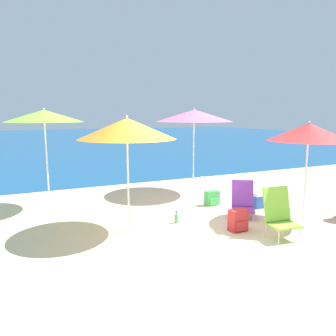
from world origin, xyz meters
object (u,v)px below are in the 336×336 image
object	(u,v)px
beach_umbrella_lime	(44,116)
beach_chair_purple	(243,201)
beach_umbrella_orange	(127,129)
beach_umbrella_red	(309,132)
backpack_green	(212,198)
beach_chair_lime	(279,213)
seagull	(199,179)
water_bottle	(176,218)
backpack_red	(238,220)
beach_umbrella_pink	(194,116)
cooler_box	(260,199)

from	to	relation	value
beach_umbrella_lime	beach_chair_purple	world-z (taller)	beach_umbrella_lime
beach_umbrella_orange	beach_umbrella_lime	world-z (taller)	beach_umbrella_lime
beach_umbrella_red	backpack_green	distance (m)	2.67
beach_chair_lime	seagull	size ratio (longest dim) A/B	3.34
beach_umbrella_lime	water_bottle	world-z (taller)	beach_umbrella_lime
beach_chair_purple	backpack_red	world-z (taller)	beach_chair_purple
beach_chair_purple	beach_umbrella_red	bearing A→B (deg)	-9.40
beach_umbrella_lime	seagull	xyz separation A→B (m)	(4.59, 1.00, -2.00)
beach_umbrella_red	beach_umbrella_pink	bearing A→B (deg)	104.90
beach_umbrella_lime	water_bottle	distance (m)	3.69
beach_umbrella_lime	beach_chair_lime	size ratio (longest dim) A/B	2.58
beach_umbrella_lime	beach_chair_lime	xyz separation A→B (m)	(3.55, -3.58, -1.69)
beach_chair_lime	water_bottle	xyz separation A→B (m)	(-1.31, 1.47, -0.36)
backpack_red	beach_umbrella_pink	bearing A→B (deg)	76.46
cooler_box	seagull	distance (m)	2.91
beach_chair_purple	cooler_box	world-z (taller)	beach_chair_purple
beach_umbrella_pink	beach_chair_purple	world-z (taller)	beach_umbrella_pink
beach_umbrella_red	backpack_red	size ratio (longest dim) A/B	4.92
cooler_box	backpack_green	bearing A→B (deg)	146.94
beach_umbrella_lime	beach_umbrella_red	xyz separation A→B (m)	(4.64, -3.12, -0.31)
seagull	beach_chair_lime	bearing A→B (deg)	-102.89
seagull	backpack_red	bearing A→B (deg)	-110.60
beach_umbrella_pink	beach_umbrella_lime	bearing A→B (deg)	179.98
water_bottle	backpack_green	bearing A→B (deg)	30.79
beach_umbrella_orange	backpack_green	xyz separation A→B (m)	(2.40, 0.89, -1.75)
beach_chair_lime	seagull	bearing A→B (deg)	83.84
beach_umbrella_orange	backpack_red	world-z (taller)	beach_umbrella_orange
beach_umbrella_pink	beach_chair_purple	xyz separation A→B (m)	(-0.07, -2.30, -1.80)
beach_umbrella_lime	backpack_red	xyz separation A→B (m)	(3.09, -3.02, -1.93)
beach_chair_purple	backpack_green	xyz separation A→B (m)	(-0.13, 1.00, -0.17)
beach_umbrella_orange	beach_umbrella_pink	xyz separation A→B (m)	(2.61, 2.19, 0.21)
backpack_red	seagull	size ratio (longest dim) A/B	1.55
beach_umbrella_orange	backpack_red	bearing A→B (deg)	-23.75
beach_umbrella_red	beach_chair_purple	xyz separation A→B (m)	(-0.90, 0.82, -1.49)
beach_umbrella_orange	beach_chair_purple	bearing A→B (deg)	-2.51
beach_chair_lime	cooler_box	distance (m)	1.97
beach_umbrella_pink	beach_chair_lime	world-z (taller)	beach_umbrella_pink
beach_umbrella_lime	backpack_red	size ratio (longest dim) A/B	5.57
beach_chair_lime	seagull	world-z (taller)	beach_chair_lime
beach_chair_purple	backpack_green	bearing A→B (deg)	130.35
beach_umbrella_orange	beach_chair_lime	world-z (taller)	beach_umbrella_orange
backpack_green	water_bottle	bearing A→B (deg)	-149.21
beach_umbrella_orange	backpack_green	distance (m)	3.11
beach_chair_purple	water_bottle	distance (m)	1.54
cooler_box	water_bottle	bearing A→B (deg)	-175.11
seagull	cooler_box	bearing A→B (deg)	-90.62
beach_umbrella_lime	seagull	size ratio (longest dim) A/B	8.61
beach_chair_lime	backpack_red	size ratio (longest dim) A/B	2.16
beach_umbrella_red	beach_chair_purple	bearing A→B (deg)	137.70
beach_umbrella_pink	beach_umbrella_red	bearing A→B (deg)	-75.10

